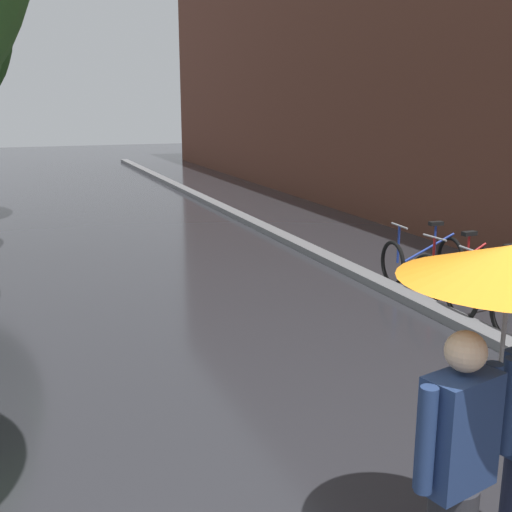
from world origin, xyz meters
The scene contains 5 objects.
kerb_strip centered at (3.20, 10.00, 0.06)m, with size 0.30×36.00×0.12m, color slate.
parked_bicycle_1 centered at (3.87, 4.23, 0.38)m, with size 1.12×0.77×0.96m.
parked_bicycle_2 centered at (3.91, 5.09, 0.38)m, with size 1.13×0.78×0.96m.
parked_bicycle_3 centered at (3.94, 5.92, 0.38)m, with size 1.13×0.78×0.96m.
couple_under_umbrella centered at (0.38, 0.36, 1.39)m, with size 1.22×1.14×2.06m.
Camera 1 is at (-1.98, -2.08, 2.77)m, focal length 44.75 mm.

